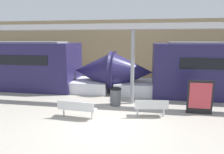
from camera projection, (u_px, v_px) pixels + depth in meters
The scene contains 8 objects.
ground_plane at pixel (106, 125), 7.97m from camera, with size 60.00×60.00×0.00m, color #A8A093.
station_wall at pixel (129, 49), 17.49m from camera, with size 56.00×0.20×5.00m, color tan.
bench_near at pixel (151, 107), 8.71m from camera, with size 1.50×0.63×0.79m.
bench_far at pixel (77, 108), 8.53m from camera, with size 1.68×0.57×0.79m.
trash_bin at pixel (116, 97), 10.26m from camera, with size 0.59×0.59×0.91m.
poster_board at pixel (200, 97), 9.01m from camera, with size 1.12×0.07×1.57m.
support_column_near at pixel (132, 68), 10.31m from camera, with size 0.20×0.20×3.85m, color gray.
canopy_beam at pixel (133, 26), 9.91m from camera, with size 28.00×0.60×0.28m, color #B7B7BC.
Camera 1 is at (1.49, -7.32, 3.39)m, focal length 32.00 mm.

